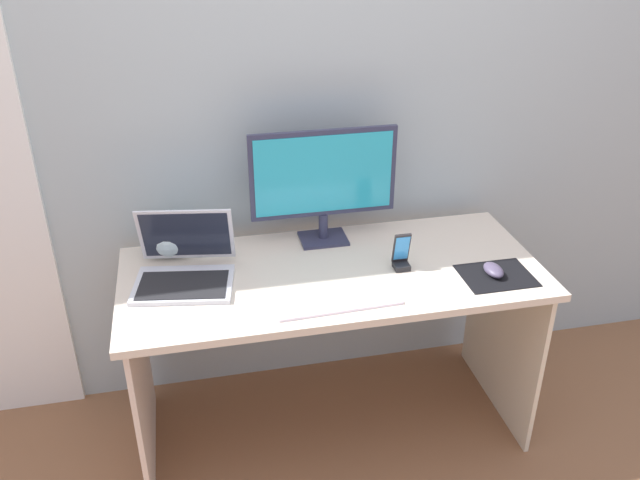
% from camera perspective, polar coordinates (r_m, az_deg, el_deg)
% --- Properties ---
extents(ground_plane, '(8.00, 8.00, 0.00)m').
position_cam_1_polar(ground_plane, '(2.83, 0.93, -15.51)').
color(ground_plane, brown).
extents(wall_back, '(6.00, 0.04, 2.50)m').
position_cam_1_polar(wall_back, '(2.55, -1.00, 12.15)').
color(wall_back, '#9FAEB2').
rests_on(wall_back, ground_plane).
extents(desk, '(1.50, 0.66, 0.74)m').
position_cam_1_polar(desk, '(2.46, 1.04, -5.56)').
color(desk, beige).
rests_on(desk, ground_plane).
extents(monitor, '(0.55, 0.14, 0.45)m').
position_cam_1_polar(monitor, '(2.47, 0.30, 5.19)').
color(monitor, '#2C2E47').
rests_on(monitor, desk).
extents(laptop, '(0.38, 0.35, 0.24)m').
position_cam_1_polar(laptop, '(2.35, -11.57, -2.37)').
color(laptop, silver).
rests_on(laptop, desk).
extents(fishbowl, '(0.18, 0.18, 0.18)m').
position_cam_1_polar(fishbowl, '(2.51, -12.79, 0.53)').
color(fishbowl, silver).
rests_on(fishbowl, desk).
extents(keyboard_external, '(0.42, 0.14, 0.01)m').
position_cam_1_polar(keyboard_external, '(2.20, 1.50, -5.30)').
color(keyboard_external, white).
rests_on(keyboard_external, desk).
extents(mousepad, '(0.25, 0.20, 0.00)m').
position_cam_1_polar(mousepad, '(2.43, 14.91, -2.97)').
color(mousepad, black).
rests_on(mousepad, desk).
extents(mouse, '(0.06, 0.10, 0.04)m').
position_cam_1_polar(mouse, '(2.42, 14.67, -2.51)').
color(mouse, '#4A4058').
rests_on(mouse, mousepad).
extents(phone_in_dock, '(0.06, 0.06, 0.14)m').
position_cam_1_polar(phone_in_dock, '(2.39, 7.00, -1.38)').
color(phone_in_dock, black).
rests_on(phone_in_dock, desk).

